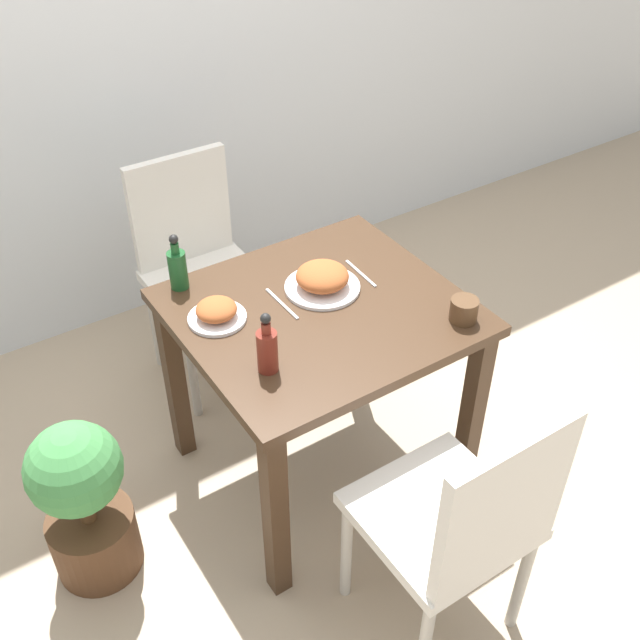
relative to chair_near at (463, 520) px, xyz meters
The scene contains 13 objects.
ground_plane 0.90m from the chair_near, 86.95° to the left, with size 16.00×16.00×0.00m, color tan.
wall_back 2.18m from the chair_near, 88.90° to the left, with size 8.00×0.05×2.60m.
dining_table 0.74m from the chair_near, 86.95° to the left, with size 0.86×0.79×0.73m.
chair_near is the anchor object (origin of this frame).
chair_far 1.48m from the chair_near, 91.53° to the left, with size 0.42×0.42×0.91m.
food_plate 0.86m from the chair_near, 83.05° to the left, with size 0.24×0.24×0.08m.
side_plate 0.92m from the chair_near, 106.57° to the left, with size 0.18×0.18×0.07m.
drink_cup 0.63m from the chair_near, 50.74° to the left, with size 0.08×0.08×0.07m.
sauce_bottle 0.69m from the chair_near, 112.42° to the left, with size 0.06×0.06×0.19m.
condiment_bottle 1.14m from the chair_near, 104.40° to the left, with size 0.06×0.06×0.19m.
fork_utensil 0.84m from the chair_near, 93.63° to the left, with size 0.01×0.18×0.00m.
spoon_utensil 0.88m from the chair_near, 72.92° to the left, with size 0.02×0.17×0.00m.
potted_plant_left 1.13m from the chair_near, 134.92° to the left, with size 0.28×0.28×0.59m.
Camera 1 is at (-1.01, -1.54, 2.12)m, focal length 42.00 mm.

